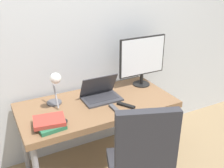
{
  "coord_description": "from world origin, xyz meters",
  "views": [
    {
      "loc": [
        -0.89,
        -1.66,
        1.92
      ],
      "look_at": [
        0.14,
        0.32,
        0.93
      ],
      "focal_mm": 42.0,
      "sensor_mm": 36.0,
      "label": 1
    }
  ],
  "objects_px": {
    "monitor": "(142,58)",
    "desk_lamp": "(55,85)",
    "laptop": "(101,94)",
    "office_chair": "(141,165)",
    "book_stack": "(50,123)",
    "game_controller": "(60,122)"
  },
  "relations": [
    {
      "from": "laptop",
      "to": "office_chair",
      "type": "bearing_deg",
      "value": -94.22
    },
    {
      "from": "office_chair",
      "to": "desk_lamp",
      "type": "bearing_deg",
      "value": 113.95
    },
    {
      "from": "monitor",
      "to": "office_chair",
      "type": "height_order",
      "value": "monitor"
    },
    {
      "from": "desk_lamp",
      "to": "game_controller",
      "type": "distance_m",
      "value": 0.35
    },
    {
      "from": "desk_lamp",
      "to": "game_controller",
      "type": "bearing_deg",
      "value": -102.37
    },
    {
      "from": "monitor",
      "to": "game_controller",
      "type": "xyz_separation_m",
      "value": [
        -1.03,
        -0.36,
        -0.28
      ]
    },
    {
      "from": "office_chair",
      "to": "game_controller",
      "type": "distance_m",
      "value": 0.73
    },
    {
      "from": "laptop",
      "to": "desk_lamp",
      "type": "height_order",
      "value": "desk_lamp"
    },
    {
      "from": "desk_lamp",
      "to": "office_chair",
      "type": "height_order",
      "value": "office_chair"
    },
    {
      "from": "laptop",
      "to": "office_chair",
      "type": "distance_m",
      "value": 0.85
    },
    {
      "from": "office_chair",
      "to": "game_controller",
      "type": "relative_size",
      "value": 8.51
    },
    {
      "from": "laptop",
      "to": "monitor",
      "type": "relative_size",
      "value": 0.68
    },
    {
      "from": "game_controller",
      "to": "book_stack",
      "type": "bearing_deg",
      "value": -179.75
    },
    {
      "from": "monitor",
      "to": "desk_lamp",
      "type": "bearing_deg",
      "value": -174.67
    },
    {
      "from": "monitor",
      "to": "game_controller",
      "type": "height_order",
      "value": "monitor"
    },
    {
      "from": "book_stack",
      "to": "office_chair",
      "type": "bearing_deg",
      "value": -47.6
    },
    {
      "from": "desk_lamp",
      "to": "book_stack",
      "type": "relative_size",
      "value": 1.29
    },
    {
      "from": "monitor",
      "to": "game_controller",
      "type": "relative_size",
      "value": 4.13
    },
    {
      "from": "laptop",
      "to": "book_stack",
      "type": "bearing_deg",
      "value": -155.66
    },
    {
      "from": "laptop",
      "to": "book_stack",
      "type": "distance_m",
      "value": 0.63
    },
    {
      "from": "book_stack",
      "to": "game_controller",
      "type": "bearing_deg",
      "value": 0.25
    },
    {
      "from": "laptop",
      "to": "book_stack",
      "type": "xyz_separation_m",
      "value": [
        -0.57,
        -0.26,
        -0.01
      ]
    }
  ]
}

